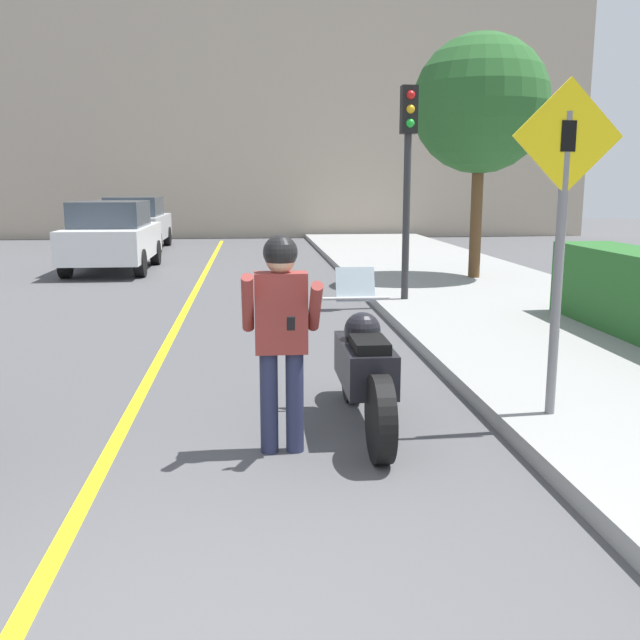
{
  "coord_description": "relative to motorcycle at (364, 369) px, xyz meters",
  "views": [
    {
      "loc": [
        0.55,
        -2.87,
        2.07
      ],
      "look_at": [
        1.12,
        3.17,
        0.92
      ],
      "focal_mm": 40.0,
      "sensor_mm": 36.0,
      "label": 1
    }
  ],
  "objects": [
    {
      "name": "road_center_line",
      "position": [
        -2.08,
        3.02,
        -0.51
      ],
      "size": [
        0.12,
        36.0,
        0.01
      ],
      "color": "yellow",
      "rests_on": "ground"
    },
    {
      "name": "building_backdrop",
      "position": [
        -1.48,
        23.02,
        4.47
      ],
      "size": [
        28.0,
        1.2,
        9.98
      ],
      "color": "#B2A38E",
      "rests_on": "ground"
    },
    {
      "name": "motorcycle",
      "position": [
        0.0,
        0.0,
        0.0
      ],
      "size": [
        0.62,
        2.24,
        1.32
      ],
      "color": "black",
      "rests_on": "ground"
    },
    {
      "name": "person_biker",
      "position": [
        -0.73,
        -0.52,
        0.52
      ],
      "size": [
        0.59,
        0.47,
        1.7
      ],
      "color": "#282D4C",
      "rests_on": "ground"
    },
    {
      "name": "crossing_sign",
      "position": [
        1.57,
        -0.23,
        1.29
      ],
      "size": [
        0.91,
        0.08,
        2.75
      ],
      "color": "slate",
      "rests_on": "sidewalk_curb"
    },
    {
      "name": "traffic_light",
      "position": [
        1.63,
        5.97,
        2.07
      ],
      "size": [
        0.26,
        0.3,
        3.5
      ],
      "color": "#2D2D30",
      "rests_on": "sidewalk_curb"
    },
    {
      "name": "street_tree",
      "position": [
        3.7,
        8.71,
        3.14
      ],
      "size": [
        2.77,
        2.77,
        4.9
      ],
      "color": "brown",
      "rests_on": "sidewalk_curb"
    },
    {
      "name": "parked_car_white",
      "position": [
        -4.31,
        11.78,
        0.34
      ],
      "size": [
        1.88,
        4.2,
        1.68
      ],
      "color": "black",
      "rests_on": "ground"
    },
    {
      "name": "parked_car_silver",
      "position": [
        -4.69,
        17.79,
        0.34
      ],
      "size": [
        1.88,
        4.2,
        1.68
      ],
      "color": "black",
      "rests_on": "ground"
    }
  ]
}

